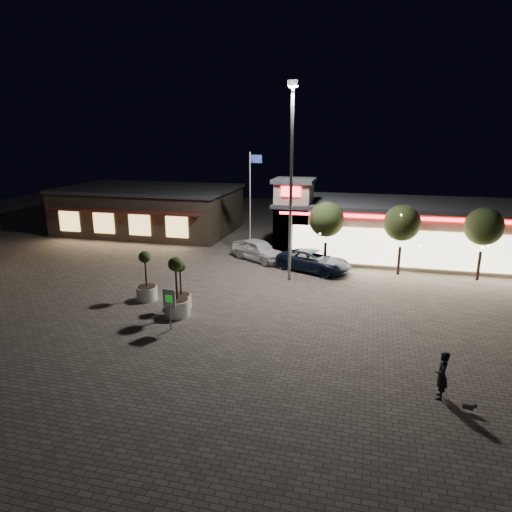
% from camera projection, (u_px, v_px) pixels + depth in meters
% --- Properties ---
extents(ground, '(90.00, 90.00, 0.00)m').
position_uv_depth(ground, '(222.00, 324.00, 23.07)').
color(ground, '#60584E').
rests_on(ground, ground).
extents(retail_building, '(20.40, 8.40, 6.10)m').
position_uv_depth(retail_building, '(404.00, 229.00, 35.01)').
color(retail_building, tan).
rests_on(retail_building, ground).
extents(restaurant_building, '(16.40, 11.00, 4.30)m').
position_uv_depth(restaurant_building, '(150.00, 209.00, 44.53)').
color(restaurant_building, '#382D23').
rests_on(restaurant_building, ground).
extents(floodlight_pole, '(0.60, 0.40, 12.38)m').
position_uv_depth(floodlight_pole, '(291.00, 172.00, 28.23)').
color(floodlight_pole, gray).
rests_on(floodlight_pole, ground).
extents(flagpole, '(0.95, 0.10, 8.00)m').
position_uv_depth(flagpole, '(251.00, 196.00, 34.44)').
color(flagpole, white).
rests_on(flagpole, ground).
extents(string_tree_a, '(2.42, 2.42, 4.79)m').
position_uv_depth(string_tree_a, '(326.00, 220.00, 31.47)').
color(string_tree_a, '#332319').
rests_on(string_tree_a, ground).
extents(string_tree_b, '(2.42, 2.42, 4.79)m').
position_uv_depth(string_tree_b, '(402.00, 223.00, 30.27)').
color(string_tree_b, '#332319').
rests_on(string_tree_b, ground).
extents(string_tree_c, '(2.42, 2.42, 4.79)m').
position_uv_depth(string_tree_c, '(484.00, 227.00, 29.08)').
color(string_tree_c, '#332319').
rests_on(string_tree_c, ground).
extents(pickup_truck, '(5.78, 4.31, 1.46)m').
position_uv_depth(pickup_truck, '(314.00, 261.00, 31.78)').
color(pickup_truck, black).
rests_on(pickup_truck, ground).
extents(white_sedan, '(4.98, 4.18, 1.61)m').
position_uv_depth(white_sedan, '(259.00, 250.00, 34.45)').
color(white_sedan, silver).
rests_on(white_sedan, ground).
extents(pedestrian, '(0.47, 0.68, 1.81)m').
position_uv_depth(pedestrian, '(442.00, 375.00, 16.45)').
color(pedestrian, black).
rests_on(pedestrian, ground).
extents(dog, '(0.47, 0.22, 0.25)m').
position_uv_depth(dog, '(470.00, 406.00, 15.74)').
color(dog, '#59514C').
rests_on(dog, ground).
extents(planter_left, '(1.19, 1.19, 2.93)m').
position_uv_depth(planter_left, '(147.00, 285.00, 26.22)').
color(planter_left, white).
rests_on(planter_left, ground).
extents(planter_mid, '(1.30, 1.30, 3.21)m').
position_uv_depth(planter_mid, '(177.00, 298.00, 23.96)').
color(planter_mid, white).
rests_on(planter_mid, ground).
extents(planter_right, '(1.10, 1.10, 2.70)m').
position_uv_depth(planter_right, '(181.00, 293.00, 25.07)').
color(planter_right, white).
rests_on(planter_right, ground).
extents(valet_sign, '(0.69, 0.16, 2.10)m').
position_uv_depth(valet_sign, '(169.00, 302.00, 22.03)').
color(valet_sign, gray).
rests_on(valet_sign, ground).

